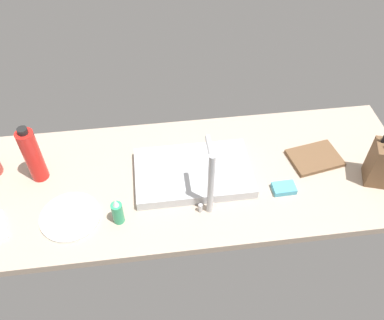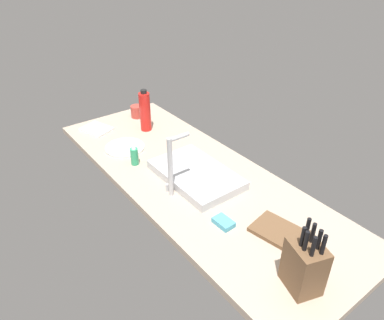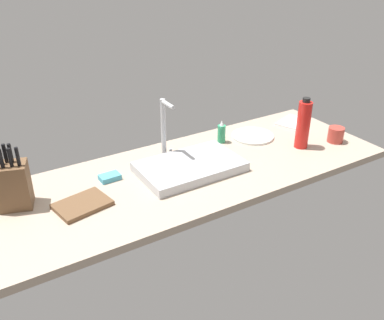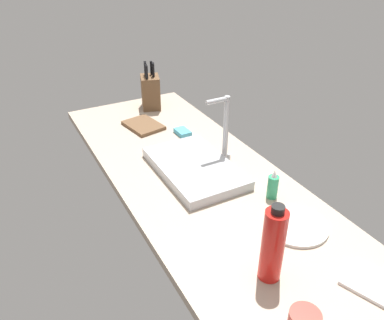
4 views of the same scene
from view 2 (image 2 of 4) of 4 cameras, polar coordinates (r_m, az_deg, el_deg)
The scene contains 11 objects.
countertop_slab at distance 185.01cm, azimuth 0.06°, elevation -2.90°, with size 186.44×67.72×3.50cm, color tan.
sink_basin at distance 180.72cm, azimuth 0.50°, elevation -2.35°, with size 46.75×29.17×4.28cm, color #B7BABF.
faucet at distance 162.09cm, azimuth -3.24°, elevation -0.53°, with size 5.50×11.35×30.17cm.
knife_block at distance 131.16cm, azimuth 17.37°, elevation -15.68°, with size 15.32×13.66×26.50cm.
cutting_board at distance 154.57cm, azimuth 13.52°, elevation -10.95°, with size 20.74×15.19×1.80cm, color brown.
soap_bottle at distance 192.86cm, azimuth -9.12°, elevation 0.69°, with size 4.20×4.20×12.22cm.
water_bottle at distance 225.13cm, azimuth -7.45°, elevation 7.65°, with size 6.80×6.80×26.37cm.
dinner_plate at distance 210.68cm, azimuth -10.59°, elevation 1.95°, with size 22.50×22.50×1.20cm, color silver.
dish_towel at distance 235.73cm, azimuth -14.87°, elevation 4.78°, with size 18.13×13.37×1.20cm, color white.
coffee_mug at distance 246.65cm, azimuth -8.72°, elevation 7.61°, with size 8.19×8.19×7.94cm, color #B23D33.
dish_sponge at distance 154.70cm, azimuth 5.02°, elevation -9.80°, with size 9.00×6.00×2.40cm, color #4CA3BC.
Camera 2 is at (-121.18, 91.83, 107.15)cm, focal length 33.65 mm.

